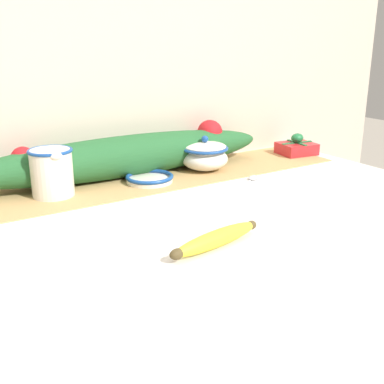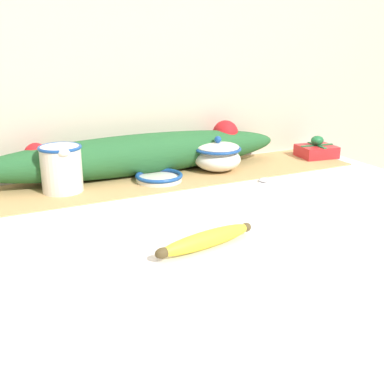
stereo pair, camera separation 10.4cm
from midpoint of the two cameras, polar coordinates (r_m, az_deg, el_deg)
countertop at (r=1.31m, az=1.73°, el=-20.56°), size 1.34×0.74×0.89m
back_wall at (r=1.38m, az=-5.82°, el=15.29°), size 2.14×0.04×2.40m
table_runner at (r=1.30m, az=-3.08°, el=1.36°), size 1.23×0.24×0.00m
cream_pitcher at (r=1.22m, az=-12.89°, el=2.87°), size 0.11×0.13×0.12m
sugar_bowl at (r=1.38m, az=5.22°, el=4.28°), size 0.13×0.13×0.10m
small_dish at (r=1.28m, az=-1.61°, el=1.72°), size 0.13×0.13×0.02m
banana at (r=0.89m, az=5.05°, el=-5.71°), size 0.22×0.07×0.03m
spoon at (r=1.30m, az=10.52°, el=1.27°), size 0.16×0.08×0.01m
gift_box at (r=1.60m, az=16.37°, el=4.77°), size 0.12×0.11×0.07m
poinsettia_garland at (r=1.34m, az=-3.96°, el=4.53°), size 0.89×0.12×0.13m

